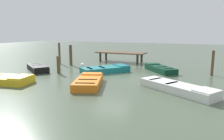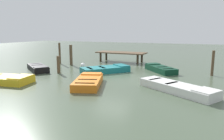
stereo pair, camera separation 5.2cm
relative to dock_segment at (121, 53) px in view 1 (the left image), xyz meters
name	(u,v)px [view 1 (the left image)]	position (x,y,z in m)	size (l,w,h in m)	color
ground_plane	(112,75)	(1.76, -6.19, -0.83)	(80.00, 80.00, 0.00)	#475642
dock_segment	(121,53)	(0.00, 0.00, 0.00)	(4.86, 1.94, 0.95)	brown
rowboat_white	(177,88)	(6.35, -8.70, -0.62)	(4.08, 3.11, 0.46)	silver
rowboat_black	(38,68)	(-4.06, -6.93, -0.62)	(3.02, 2.60, 0.46)	black
rowboat_orange	(89,82)	(1.70, -9.31, -0.62)	(2.29, 3.32, 0.46)	orange
rowboat_dark_green	(160,69)	(4.53, -3.63, -0.62)	(2.78, 2.95, 0.46)	#0C3823
rowboat_teal	(105,69)	(0.91, -5.44, -0.62)	(3.34, 3.55, 0.46)	#14666B
rowboat_yellow	(0,79)	(-3.38, -10.80, -0.62)	(3.98, 2.09, 0.46)	gold
mooring_piling_center	(59,53)	(-4.71, -3.34, 0.13)	(0.19, 0.19, 1.92)	brown
mooring_piling_mid_left	(58,65)	(-2.00, -7.09, -0.22)	(0.23, 0.23, 1.23)	brown
mooring_piling_near_right	(213,63)	(8.01, -3.67, 0.01)	(0.18, 0.18, 1.70)	brown
mooring_piling_far_right	(71,55)	(-3.30, -3.62, 0.05)	(0.26, 0.26, 1.77)	brown
marker_buoy	(83,65)	(-1.33, -4.92, -0.55)	(0.36, 0.36, 0.48)	#262626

